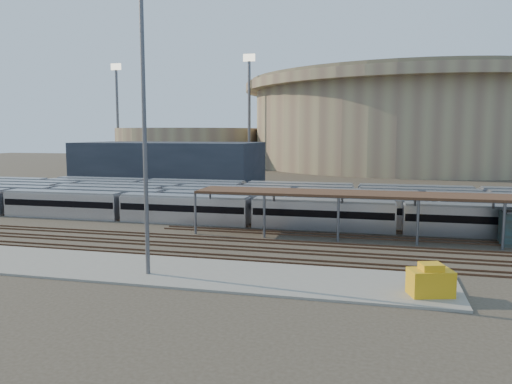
{
  "coord_description": "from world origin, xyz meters",
  "views": [
    {
      "loc": [
        13.61,
        -54.74,
        12.21
      ],
      "look_at": [
        -3.1,
        12.0,
        4.05
      ],
      "focal_mm": 35.0,
      "sensor_mm": 36.0,
      "label": 1
    }
  ],
  "objects": [
    {
      "name": "apron",
      "position": [
        -5.0,
        -15.0,
        0.1
      ],
      "size": [
        50.0,
        9.0,
        0.2
      ],
      "primitive_type": "cube",
      "color": "gray",
      "rests_on": "ground"
    },
    {
      "name": "ground",
      "position": [
        0.0,
        0.0,
        0.0
      ],
      "size": [
        420.0,
        420.0,
        0.0
      ],
      "primitive_type": "plane",
      "color": "#383026",
      "rests_on": "ground"
    },
    {
      "name": "inspection_shed",
      "position": [
        22.0,
        4.0,
        4.98
      ],
      "size": [
        60.3,
        6.0,
        5.3
      ],
      "color": "#57575C",
      "rests_on": "ground"
    },
    {
      "name": "yellow_equipment",
      "position": [
        17.46,
        -16.7,
        1.17
      ],
      "size": [
        3.54,
        2.76,
        1.94
      ],
      "primitive_type": "cube",
      "rotation": [
        0.0,
        0.0,
        0.3
      ],
      "color": "gold",
      "rests_on": "apron"
    },
    {
      "name": "floodlight_3",
      "position": [
        -10.0,
        160.0,
        20.65
      ],
      "size": [
        4.0,
        1.0,
        38.4
      ],
      "color": "#57575C",
      "rests_on": "ground"
    },
    {
      "name": "secondary_arena",
      "position": [
        -60.0,
        130.0,
        7.0
      ],
      "size": [
        56.0,
        56.0,
        14.0
      ],
      "primitive_type": "cylinder",
      "color": "gray",
      "rests_on": "ground"
    },
    {
      "name": "service_building",
      "position": [
        -35.0,
        55.0,
        5.0
      ],
      "size": [
        42.0,
        20.0,
        10.0
      ],
      "primitive_type": "cube",
      "color": "#1E232D",
      "rests_on": "ground"
    },
    {
      "name": "floodlight_1",
      "position": [
        -85.0,
        120.0,
        20.65
      ],
      "size": [
        4.0,
        1.0,
        38.4
      ],
      "color": "#57575C",
      "rests_on": "ground"
    },
    {
      "name": "stadium",
      "position": [
        25.0,
        140.0,
        16.47
      ],
      "size": [
        124.0,
        124.0,
        32.5
      ],
      "color": "gray",
      "rests_on": "ground"
    },
    {
      "name": "yard_light_pole",
      "position": [
        -5.52,
        -16.52,
        11.83
      ],
      "size": [
        0.82,
        0.36,
        23.08
      ],
      "color": "#57575C",
      "rests_on": "apron"
    },
    {
      "name": "floodlight_0",
      "position": [
        -30.0,
        110.0,
        20.65
      ],
      "size": [
        4.0,
        1.0,
        38.4
      ],
      "color": "#57575C",
      "rests_on": "ground"
    },
    {
      "name": "empty_tracks",
      "position": [
        0.0,
        -5.0,
        0.09
      ],
      "size": [
        170.0,
        9.62,
        0.18
      ],
      "color": "#4C3323",
      "rests_on": "ground"
    },
    {
      "name": "subway_trains",
      "position": [
        0.02,
        18.5,
        1.8
      ],
      "size": [
        130.49,
        23.9,
        3.6
      ],
      "color": "silver",
      "rests_on": "ground"
    }
  ]
}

